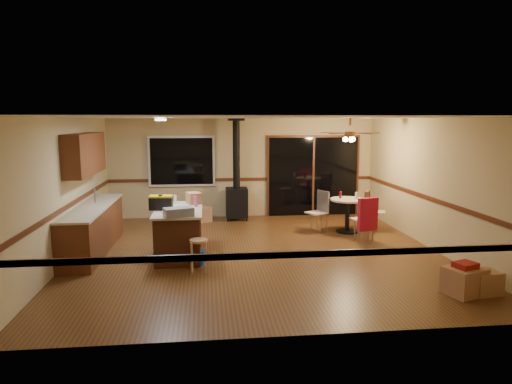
{
  "coord_description": "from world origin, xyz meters",
  "views": [
    {
      "loc": [
        -0.97,
        -8.53,
        2.54
      ],
      "look_at": [
        0.0,
        0.3,
        1.15
      ],
      "focal_mm": 32.0,
      "sensor_mm": 36.0,
      "label": 1
    }
  ],
  "objects": [
    {
      "name": "box_on_island",
      "position": [
        -1.23,
        0.54,
        1.01
      ],
      "size": [
        0.34,
        0.39,
        0.22
      ],
      "primitive_type": "cube",
      "rotation": [
        0.0,
        0.0,
        0.32
      ],
      "color": "#9C6A45",
      "rests_on": "kitchen_island"
    },
    {
      "name": "wall_front",
      "position": [
        0.0,
        -3.5,
        1.3
      ],
      "size": [
        7.0,
        0.0,
        7.0
      ],
      "primitive_type": "plane",
      "rotation": [
        -1.57,
        0.0,
        0.0
      ],
      "color": "tan",
      "rests_on": "ground"
    },
    {
      "name": "kitchen_island",
      "position": [
        -1.5,
        0.0,
        0.45
      ],
      "size": [
        0.88,
        1.68,
        0.9
      ],
      "color": "#391C0E",
      "rests_on": "ground"
    },
    {
      "name": "floor",
      "position": [
        0.0,
        0.0,
        0.0
      ],
      "size": [
        7.0,
        7.0,
        0.0
      ],
      "primitive_type": "plane",
      "color": "#543217",
      "rests_on": "ground"
    },
    {
      "name": "wall_right",
      "position": [
        3.5,
        0.0,
        1.3
      ],
      "size": [
        0.0,
        7.0,
        7.0
      ],
      "primitive_type": "plane",
      "rotation": [
        1.57,
        0.0,
        -1.57
      ],
      "color": "tan",
      "rests_on": "ground"
    },
    {
      "name": "toolbox_yellow_lid",
      "position": [
        -1.82,
        -0.03,
        1.15
      ],
      "size": [
        0.43,
        0.25,
        0.03
      ],
      "primitive_type": "cube",
      "rotation": [
        0.0,
        0.0,
        -0.08
      ],
      "color": "gold",
      "rests_on": "toolbox_black"
    },
    {
      "name": "dining_table",
      "position": [
        2.23,
        1.42,
        0.53
      ],
      "size": [
        0.8,
        0.8,
        0.78
      ],
      "color": "black",
      "rests_on": "ground"
    },
    {
      "name": "bottle_dark",
      "position": [
        -1.82,
        -0.08,
        1.04
      ],
      "size": [
        0.1,
        0.1,
        0.28
      ],
      "primitive_type": "cylinder",
      "rotation": [
        0.0,
        0.0,
        0.34
      ],
      "color": "black",
      "rests_on": "kitchen_island"
    },
    {
      "name": "box_corner_a",
      "position": [
        2.79,
        -2.47,
        0.2
      ],
      "size": [
        0.65,
        0.6,
        0.41
      ],
      "primitive_type": "cube",
      "rotation": [
        0.0,
        0.0,
        0.35
      ],
      "color": "#9C6A45",
      "rests_on": "floor"
    },
    {
      "name": "glass_cream",
      "position": [
        2.41,
        1.37,
        0.86
      ],
      "size": [
        0.08,
        0.08,
        0.16
      ],
      "primitive_type": "cylinder",
      "rotation": [
        0.0,
        0.0,
        0.22
      ],
      "color": "beige",
      "rests_on": "dining_table"
    },
    {
      "name": "box_under_window",
      "position": [
        -1.14,
        2.91,
        0.2
      ],
      "size": [
        0.6,
        0.54,
        0.39
      ],
      "primitive_type": "cube",
      "rotation": [
        0.0,
        0.0,
        0.36
      ],
      "color": "#9C6A45",
      "rests_on": "floor"
    },
    {
      "name": "wall_back",
      "position": [
        0.0,
        3.5,
        1.3
      ],
      "size": [
        7.0,
        0.0,
        7.0
      ],
      "primitive_type": "plane",
      "rotation": [
        1.57,
        0.0,
        0.0
      ],
      "color": "tan",
      "rests_on": "ground"
    },
    {
      "name": "chair_left",
      "position": [
        1.63,
        1.57,
        0.59
      ],
      "size": [
        0.54,
        0.54,
        0.51
      ],
      "color": "tan",
      "rests_on": "ground"
    },
    {
      "name": "box_small_red",
      "position": [
        2.79,
        -2.47,
        0.45
      ],
      "size": [
        0.37,
        0.34,
        0.08
      ],
      "primitive_type": "cube",
      "rotation": [
        0.0,
        0.0,
        0.35
      ],
      "color": "maroon",
      "rests_on": "box_corner_a"
    },
    {
      "name": "wall_left",
      "position": [
        -3.5,
        0.0,
        1.3
      ],
      "size": [
        0.0,
        7.0,
        7.0
      ],
      "primitive_type": "plane",
      "rotation": [
        1.57,
        0.0,
        1.57
      ],
      "color": "tan",
      "rests_on": "ground"
    },
    {
      "name": "fluorescent_strip",
      "position": [
        -1.8,
        0.3,
        2.56
      ],
      "size": [
        0.1,
        1.2,
        0.04
      ],
      "primitive_type": "cube",
      "color": "white",
      "rests_on": "ceiling"
    },
    {
      "name": "chair_rail",
      "position": [
        0.0,
        0.0,
        1.0
      ],
      "size": [
        7.0,
        7.0,
        0.08
      ],
      "primitive_type": null,
      "color": "#4C2413",
      "rests_on": "ground"
    },
    {
      "name": "toolbox_grey",
      "position": [
        -1.46,
        -0.69,
        0.98
      ],
      "size": [
        0.56,
        0.42,
        0.15
      ],
      "primitive_type": "cube",
      "rotation": [
        0.0,
        0.0,
        0.33
      ],
      "color": "slate",
      "rests_on": "kitchen_island"
    },
    {
      "name": "upper_cabinets",
      "position": [
        -3.33,
        0.7,
        1.9
      ],
      "size": [
        0.35,
        2.0,
        0.8
      ],
      "primitive_type": "cube",
      "color": "#592B16",
      "rests_on": "ground"
    },
    {
      "name": "box_corner_b",
      "position": [
        3.1,
        -2.47,
        0.17
      ],
      "size": [
        0.47,
        0.42,
        0.34
      ],
      "primitive_type": "cube",
      "rotation": [
        0.0,
        0.0,
        0.14
      ],
      "color": "#9C6A45",
      "rests_on": "floor"
    },
    {
      "name": "toolbox_black",
      "position": [
        -1.82,
        -0.03,
        1.02
      ],
      "size": [
        0.44,
        0.25,
        0.23
      ],
      "primitive_type": "cube",
      "rotation": [
        0.0,
        0.0,
        -0.08
      ],
      "color": "black",
      "rests_on": "kitchen_island"
    },
    {
      "name": "chair_near",
      "position": [
        2.38,
        0.54,
        0.6
      ],
      "size": [
        0.52,
        0.54,
        0.7
      ],
      "color": "tan",
      "rests_on": "ground"
    },
    {
      "name": "chair_right",
      "position": [
        2.77,
        1.55,
        0.6
      ],
      "size": [
        0.59,
        0.57,
        0.7
      ],
      "color": "tan",
      "rests_on": "ground"
    },
    {
      "name": "lower_cabinets",
      "position": [
        -3.2,
        0.5,
        0.43
      ],
      "size": [
        0.6,
        3.0,
        0.86
      ],
      "primitive_type": "cube",
      "color": "#592B16",
      "rests_on": "ground"
    },
    {
      "name": "countertop",
      "position": [
        -3.2,
        0.5,
        0.88
      ],
      "size": [
        0.64,
        3.04,
        0.04
      ],
      "primitive_type": "cube",
      "color": "#C0B295",
      "rests_on": "lower_cabinets"
    },
    {
      "name": "window",
      "position": [
        -1.6,
        3.45,
        1.5
      ],
      "size": [
        1.72,
        0.1,
        1.32
      ],
      "primitive_type": "cube",
      "color": "black",
      "rests_on": "ground"
    },
    {
      "name": "bar_stool",
      "position": [
        -1.12,
        -0.99,
        0.28
      ],
      "size": [
        0.31,
        0.31,
        0.56
      ],
      "primitive_type": "cylinder",
      "rotation": [
        0.0,
        0.0,
        0.01
      ],
      "color": "tan",
      "rests_on": "floor"
    },
    {
      "name": "wood_stove",
      "position": [
        -0.2,
        3.05,
        0.73
      ],
      "size": [
        0.55,
        0.5,
        2.52
      ],
      "color": "black",
      "rests_on": "ground"
    },
    {
      "name": "bottle_pink",
      "position": [
        -1.18,
        0.2,
        1.0
      ],
      "size": [
        0.08,
        0.08,
        0.2
      ],
      "primitive_type": "cylinder",
      "rotation": [
        0.0,
        0.0,
        0.34
      ],
      "color": "#D84C8C",
      "rests_on": "kitchen_island"
    },
    {
      "name": "ceiling",
      "position": [
        0.0,
        0.0,
        2.6
      ],
      "size": [
        7.0,
        7.0,
        0.0
      ],
      "primitive_type": "plane",
      "rotation": [
        3.14,
        0.0,
        0.0
      ],
      "color": "silver",
      "rests_on": "ground"
    },
    {
      "name": "bottle_white",
      "position": [
        -1.6,
        0.59,
        0.99
      ],
      "size": [
        0.06,
        0.06,
        0.17
      ],
      "primitive_type": "cylinder",
      "rotation": [
        0.0,
        0.0,
        -0.14
      ],
      "color": "white",
      "rests_on": "kitchen_island"
    },
    {
      "name": "sliding_door",
      "position": [
        1.9,
        3.45,
        1.05
      ],
      "size": [
        2.52,
        0.1,
        2.1
      ],
      "primitive_type": "cube",
      "color": "black",
      "rests_on": "ground"
    },
    {
      "name": "ceiling_fan",
      "position": [
        2.23,
        1.42,
        2.21
      ],
      "size": [
        0.24,
        0.24,
        0.55
      ],
      "color": "brown",
      "rests_on": "ceiling"
    },
    {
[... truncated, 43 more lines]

